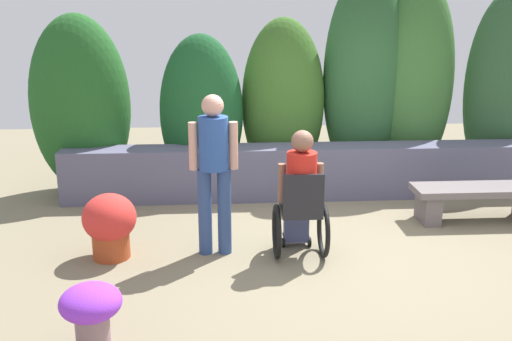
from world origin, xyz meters
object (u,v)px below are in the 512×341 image
at_px(stone_bench, 480,198).
at_px(flower_pot_terracotta_by_wall, 91,309).
at_px(flower_pot_purple_near, 110,224).
at_px(person_in_wheelchair, 300,198).
at_px(person_standing_companion, 214,164).

height_order(stone_bench, flower_pot_terracotta_by_wall, flower_pot_terracotta_by_wall).
height_order(flower_pot_purple_near, flower_pot_terracotta_by_wall, flower_pot_purple_near).
height_order(person_in_wheelchair, flower_pot_purple_near, person_in_wheelchair).
xyz_separation_m(person_in_wheelchair, person_standing_companion, (-0.87, 0.11, 0.34)).
distance_m(person_standing_companion, flower_pot_terracotta_by_wall, 2.05).
bearing_deg(stone_bench, person_standing_companion, -160.28).
relative_size(person_in_wheelchair, flower_pot_terracotta_by_wall, 2.61).
distance_m(person_in_wheelchair, flower_pot_terracotta_by_wall, 2.42).
distance_m(person_in_wheelchair, flower_pot_purple_near, 1.95).
height_order(stone_bench, person_in_wheelchair, person_in_wheelchair).
relative_size(flower_pot_purple_near, flower_pot_terracotta_by_wall, 1.33).
height_order(stone_bench, flower_pot_purple_near, flower_pot_purple_near).
xyz_separation_m(person_in_wheelchair, flower_pot_purple_near, (-1.93, 0.06, -0.25)).
distance_m(stone_bench, person_standing_companion, 3.30).
distance_m(person_standing_companion, flower_pot_purple_near, 1.22).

